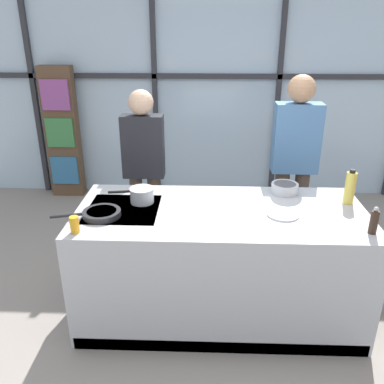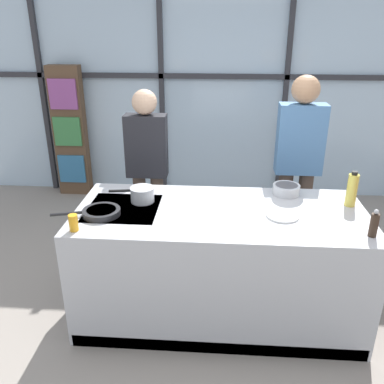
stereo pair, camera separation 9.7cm
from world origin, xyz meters
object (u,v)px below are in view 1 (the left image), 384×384
spectator_center_left (295,157)px  mixing_bowl (285,188)px  oil_bottle (350,188)px  saucepan (142,195)px  juice_glass_near (75,225)px  frying_pan (101,213)px  pepper_grinder (374,221)px  spectator_far_left (144,163)px  white_plate (283,214)px

spectator_center_left → mixing_bowl: spectator_center_left is taller
spectator_center_left → oil_bottle: 0.80m
saucepan → juice_glass_near: (-0.36, -0.49, -0.00)m
frying_pan → mixing_bowl: 1.45m
spectator_center_left → pepper_grinder: size_ratio=9.26×
spectator_center_left → juice_glass_near: size_ratio=15.46×
spectator_far_left → juice_glass_near: (-0.26, -1.29, 0.02)m
white_plate → oil_bottle: 0.58m
spectator_far_left → spectator_center_left: size_ratio=0.92×
saucepan → juice_glass_near: bearing=-126.3°
frying_pan → white_plate: frying_pan is taller
spectator_far_left → mixing_bowl: 1.35m
saucepan → juice_glass_near: 0.61m
spectator_far_left → frying_pan: size_ratio=3.41×
spectator_center_left → juice_glass_near: (-1.66, -1.29, -0.06)m
pepper_grinder → oil_bottle: bearing=91.2°
spectator_far_left → spectator_center_left: bearing=-180.0°
spectator_center_left → frying_pan: bearing=34.0°
oil_bottle → juice_glass_near: size_ratio=2.39×
frying_pan → spectator_center_left: bearing=34.0°
mixing_bowl → saucepan: bearing=-168.7°
spectator_far_left → frying_pan: (-0.15, -1.05, -0.01)m
mixing_bowl → juice_glass_near: bearing=-154.2°
oil_bottle → white_plate: bearing=-156.8°
pepper_grinder → juice_glass_near: pepper_grinder is taller
oil_bottle → juice_glass_near: (-1.92, -0.53, -0.07)m
spectator_center_left → saucepan: 1.53m
saucepan → oil_bottle: (1.56, 0.04, 0.07)m
spectator_far_left → white_plate: size_ratio=7.04×
spectator_far_left → oil_bottle: size_ratio=5.97×
mixing_bowl → oil_bottle: oil_bottle is taller
spectator_center_left → oil_bottle: bearing=109.0°
saucepan → white_plate: size_ratio=1.48×
mixing_bowl → juice_glass_near: juice_glass_near is taller
spectator_far_left → saucepan: (0.10, -0.80, 0.02)m
frying_pan → saucepan: bearing=44.7°
oil_bottle → juice_glass_near: 2.00m
frying_pan → juice_glass_near: (-0.11, -0.24, 0.03)m
white_plate → oil_bottle: oil_bottle is taller
saucepan → pepper_grinder: bearing=-15.3°
juice_glass_near → spectator_far_left: bearing=78.6°
juice_glass_near → frying_pan: bearing=65.8°
spectator_far_left → saucepan: size_ratio=4.74×
mixing_bowl → juice_glass_near: size_ratio=1.88×
frying_pan → pepper_grinder: bearing=-5.6°
spectator_center_left → mixing_bowl: (-0.18, -0.57, -0.07)m
spectator_center_left → frying_pan: size_ratio=3.70×
mixing_bowl → oil_bottle: size_ratio=0.79×
mixing_bowl → juice_glass_near: (-1.48, -0.71, 0.01)m
spectator_center_left → frying_pan: 1.88m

